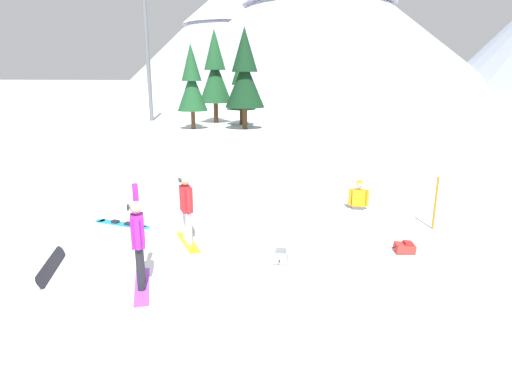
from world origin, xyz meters
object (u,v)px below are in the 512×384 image
at_px(snowboarder_midground, 186,208).
at_px(loose_snowboard_near_right, 51,265).
at_px(loose_snowboard_near_left, 122,224).
at_px(pine_tree_slender, 215,72).
at_px(pine_tree_short, 241,87).
at_px(backpack_grey, 281,256).
at_px(snowboarder_background, 358,197).
at_px(ski_lift_tower, 147,44).
at_px(pine_tree_twin, 245,74).
at_px(backpack_red, 405,248).
at_px(pine_tree_tall, 192,83).
at_px(trail_marker_pole, 435,203).
at_px(snowboarder_foreground, 138,241).

distance_m(snowboarder_midground, loose_snowboard_near_right, 3.20).
xyz_separation_m(snowboarder_midground, loose_snowboard_near_left, (-2.33, 0.78, -0.89)).
xyz_separation_m(pine_tree_slender, pine_tree_short, (2.66, -1.05, -1.16)).
height_order(loose_snowboard_near_right, backpack_grey, backpack_grey).
distance_m(snowboarder_background, ski_lift_tower, 30.62).
bearing_deg(pine_tree_twin, backpack_grey, -72.23).
relative_size(loose_snowboard_near_left, ski_lift_tower, 0.15).
relative_size(backpack_red, pine_tree_tall, 0.09).
bearing_deg(loose_snowboard_near_right, trail_marker_pole, 30.32).
bearing_deg(pine_tree_short, snowboarder_background, -64.79).
distance_m(pine_tree_short, pine_tree_twin, 3.29).
distance_m(snowboarder_midground, trail_marker_pole, 6.58).
relative_size(snowboarder_foreground, backpack_grey, 3.79).
distance_m(pine_tree_slender, pine_tree_short, 3.09).
distance_m(trail_marker_pole, pine_tree_tall, 24.68).
xyz_separation_m(snowboarder_foreground, pine_tree_slender, (-8.93, 29.30, 3.38)).
relative_size(snowboarder_foreground, pine_tree_short, 0.35).
height_order(snowboarder_midground, ski_lift_tower, ski_lift_tower).
bearing_deg(backpack_grey, snowboarder_midground, 168.39).
bearing_deg(backpack_grey, snowboarder_foreground, -142.56).
distance_m(loose_snowboard_near_left, pine_tree_twin, 22.75).
bearing_deg(backpack_grey, loose_snowboard_near_right, -159.63).
distance_m(loose_snowboard_near_left, backpack_grey, 4.95).
distance_m(pine_tree_slender, pine_tree_twin, 5.51).
relative_size(backpack_red, pine_tree_short, 0.09).
bearing_deg(pine_tree_tall, pine_tree_slender, 88.85).
xyz_separation_m(snowboarder_background, trail_marker_pole, (2.02, -1.52, 0.41)).
height_order(loose_snowboard_near_right, pine_tree_short, pine_tree_short).
bearing_deg(snowboarder_foreground, ski_lift_tower, 117.52).
height_order(snowboarder_background, pine_tree_twin, pine_tree_twin).
bearing_deg(snowboarder_background, pine_tree_short, 115.21).
height_order(snowboarder_foreground, snowboarder_background, snowboarder_foreground).
relative_size(loose_snowboard_near_right, pine_tree_tall, 0.26).
height_order(loose_snowboard_near_left, backpack_grey, backpack_grey).
distance_m(backpack_red, pine_tree_short, 27.83).
bearing_deg(trail_marker_pole, pine_tree_slender, 121.52).
height_order(snowboarder_foreground, loose_snowboard_near_right, snowboarder_foreground).
bearing_deg(loose_snowboard_near_left, backpack_red, -0.56).
xyz_separation_m(pine_tree_short, pine_tree_twin, (1.15, -2.92, 0.97)).
xyz_separation_m(trail_marker_pole, ski_lift_tower, (-21.30, 24.41, 6.06)).
bearing_deg(loose_snowboard_near_right, pine_tree_tall, 105.76).
distance_m(backpack_grey, pine_tree_tall, 25.43).
bearing_deg(backpack_red, trail_marker_pole, 65.26).
relative_size(loose_snowboard_near_right, pine_tree_slender, 0.21).
distance_m(loose_snowboard_near_right, backpack_grey, 4.93).
relative_size(snowboarder_foreground, trail_marker_pole, 1.40).
xyz_separation_m(loose_snowboard_near_right, loose_snowboard_near_left, (-0.16, 3.00, -0.12)).
bearing_deg(snowboarder_midground, pine_tree_slender, 108.26).
height_order(pine_tree_slender, ski_lift_tower, ski_lift_tower).
relative_size(snowboarder_midground, loose_snowboard_near_left, 0.94).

